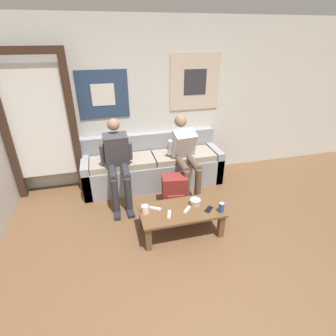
% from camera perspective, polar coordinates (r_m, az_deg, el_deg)
% --- Properties ---
extents(ground_plane, '(18.00, 18.00, 0.00)m').
position_cam_1_polar(ground_plane, '(2.85, 11.33, -26.67)').
color(ground_plane, brown).
extents(wall_back, '(10.00, 0.07, 2.55)m').
position_cam_1_polar(wall_back, '(4.38, -2.46, 13.91)').
color(wall_back, silver).
rests_on(wall_back, ground_plane).
extents(door_frame, '(1.00, 0.10, 2.15)m').
position_cam_1_polar(door_frame, '(4.19, -26.34, 9.39)').
color(door_frame, '#382319').
rests_on(door_frame, ground_plane).
extents(couch, '(2.26, 0.66, 0.81)m').
position_cam_1_polar(couch, '(4.38, -3.28, 0.21)').
color(couch, gray).
rests_on(couch, ground_plane).
extents(coffee_table, '(1.03, 0.53, 0.34)m').
position_cam_1_polar(coffee_table, '(3.33, 2.84, -9.85)').
color(coffee_table, brown).
rests_on(coffee_table, ground_plane).
extents(person_seated_adult, '(0.47, 0.80, 1.23)m').
position_cam_1_polar(person_seated_adult, '(3.82, -10.96, 1.76)').
color(person_seated_adult, '#2D2D33').
rests_on(person_seated_adult, ground_plane).
extents(person_seated_teen, '(0.47, 0.94, 1.18)m').
position_cam_1_polar(person_seated_teen, '(4.04, 3.72, 3.41)').
color(person_seated_teen, brown).
rests_on(person_seated_teen, ground_plane).
extents(backpack, '(0.39, 0.32, 0.47)m').
position_cam_1_polar(backpack, '(3.85, 1.42, -5.13)').
color(backpack, maroon).
rests_on(backpack, ground_plane).
extents(ceramic_bowl, '(0.14, 0.14, 0.08)m').
position_cam_1_polar(ceramic_bowl, '(3.36, 5.95, -7.29)').
color(ceramic_bowl, '#B7B2A8').
rests_on(ceramic_bowl, coffee_table).
extents(pillar_candle, '(0.09, 0.09, 0.11)m').
position_cam_1_polar(pillar_candle, '(3.21, -5.01, -8.93)').
color(pillar_candle, silver).
rests_on(pillar_candle, coffee_table).
extents(drink_can_blue, '(0.07, 0.07, 0.12)m').
position_cam_1_polar(drink_can_blue, '(3.28, 11.55, -8.42)').
color(drink_can_blue, '#28479E').
rests_on(drink_can_blue, coffee_table).
extents(game_controller_near_left, '(0.14, 0.11, 0.03)m').
position_cam_1_polar(game_controller_near_left, '(3.28, -2.80, -8.78)').
color(game_controller_near_left, white).
rests_on(game_controller_near_left, coffee_table).
extents(game_controller_near_right, '(0.08, 0.15, 0.03)m').
position_cam_1_polar(game_controller_near_right, '(3.18, 0.25, -10.06)').
color(game_controller_near_right, white).
rests_on(game_controller_near_right, coffee_table).
extents(game_controller_far_center, '(0.12, 0.13, 0.03)m').
position_cam_1_polar(game_controller_far_center, '(3.27, 4.19, -9.02)').
color(game_controller_far_center, white).
rests_on(game_controller_far_center, coffee_table).
extents(cell_phone, '(0.14, 0.14, 0.01)m').
position_cam_1_polar(cell_phone, '(3.32, 8.87, -8.88)').
color(cell_phone, black).
rests_on(cell_phone, coffee_table).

